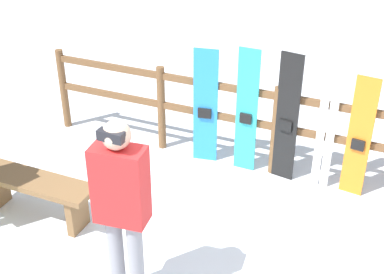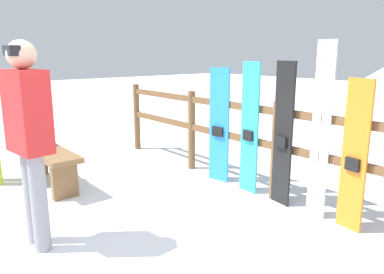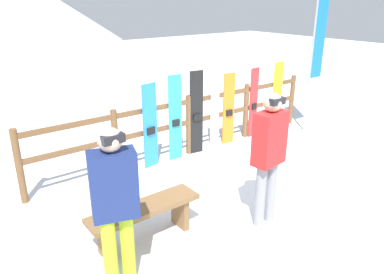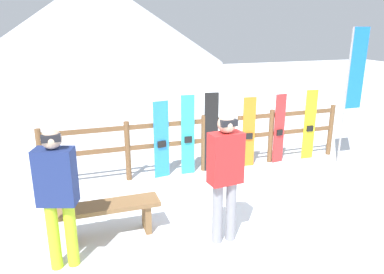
# 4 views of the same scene
# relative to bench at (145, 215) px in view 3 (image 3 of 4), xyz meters

# --- Properties ---
(ground_plane) EXTENTS (40.00, 40.00, 0.00)m
(ground_plane) POSITION_rel_bench_xyz_m (2.02, -0.32, -0.35)
(ground_plane) COLOR white
(fence) EXTENTS (5.95, 0.10, 1.10)m
(fence) POSITION_rel_bench_xyz_m (2.02, 1.82, 0.31)
(fence) COLOR brown
(fence) RESTS_ON ground
(bench) EXTENTS (1.36, 0.36, 0.48)m
(bench) POSITION_rel_bench_xyz_m (0.00, 0.00, 0.00)
(bench) COLOR brown
(bench) RESTS_ON ground
(person_red) EXTENTS (0.44, 0.28, 1.72)m
(person_red) POSITION_rel_bench_xyz_m (1.42, -0.59, 0.65)
(person_red) COLOR gray
(person_red) RESTS_ON ground
(person_navy) EXTENTS (0.48, 0.36, 1.70)m
(person_navy) POSITION_rel_bench_xyz_m (-0.58, -0.49, 0.64)
(person_navy) COLOR #B7D826
(person_navy) RESTS_ON ground
(snowboard_blue) EXTENTS (0.29, 0.09, 1.45)m
(snowboard_blue) POSITION_rel_bench_xyz_m (1.18, 1.76, 0.36)
(snowboard_blue) COLOR #288CE0
(snowboard_blue) RESTS_ON ground
(snowboard_cyan) EXTENTS (0.25, 0.06, 1.53)m
(snowboard_cyan) POSITION_rel_bench_xyz_m (1.68, 1.76, 0.40)
(snowboard_cyan) COLOR #2DBFCC
(snowboard_cyan) RESTS_ON ground
(snowboard_black_stripe) EXTENTS (0.26, 0.09, 1.54)m
(snowboard_black_stripe) POSITION_rel_bench_xyz_m (2.15, 1.76, 0.41)
(snowboard_black_stripe) COLOR black
(snowboard_black_stripe) RESTS_ON ground
(ski_pair_white) EXTENTS (0.20, 0.02, 1.74)m
(ski_pair_white) POSITION_rel_bench_xyz_m (2.59, 1.77, 0.52)
(ski_pair_white) COLOR white
(ski_pair_white) RESTS_ON ground
(snowboard_orange) EXTENTS (0.25, 0.08, 1.41)m
(snowboard_orange) POSITION_rel_bench_xyz_m (2.95, 1.76, 0.34)
(snowboard_orange) COLOR orange
(snowboard_orange) RESTS_ON ground
(snowboard_red) EXTENTS (0.25, 0.08, 1.43)m
(snowboard_red) POSITION_rel_bench_xyz_m (3.64, 1.76, 0.35)
(snowboard_red) COLOR red
(snowboard_red) RESTS_ON ground
(snowboard_yellow) EXTENTS (0.26, 0.06, 1.47)m
(snowboard_yellow) POSITION_rel_bench_xyz_m (4.36, 1.76, 0.38)
(snowboard_yellow) COLOR yellow
(snowboard_yellow) RESTS_ON ground
(rental_flag) EXTENTS (0.40, 0.04, 2.70)m
(rental_flag) POSITION_rel_bench_xyz_m (4.92, 1.31, 1.35)
(rental_flag) COLOR #99999E
(rental_flag) RESTS_ON ground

